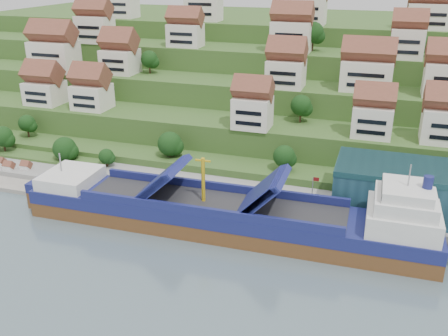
% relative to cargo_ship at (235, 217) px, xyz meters
% --- Properties ---
extents(ground, '(300.00, 300.00, 0.00)m').
position_rel_cargo_ship_xyz_m(ground, '(-4.13, -0.99, -3.44)').
color(ground, slate).
rests_on(ground, ground).
extents(quay, '(180.00, 14.00, 2.20)m').
position_rel_cargo_ship_xyz_m(quay, '(15.87, 14.01, -2.34)').
color(quay, gray).
rests_on(quay, ground).
extents(pebble_beach, '(45.00, 20.00, 1.00)m').
position_rel_cargo_ship_xyz_m(pebble_beach, '(-62.13, 11.01, -2.94)').
color(pebble_beach, gray).
rests_on(pebble_beach, ground).
extents(hillside, '(260.00, 128.00, 31.00)m').
position_rel_cargo_ship_xyz_m(hillside, '(-4.13, 102.56, 7.22)').
color(hillside, '#2D4C1E').
rests_on(hillside, ground).
extents(hillside_village, '(158.20, 62.77, 29.55)m').
position_rel_cargo_ship_xyz_m(hillside_village, '(-1.30, 60.85, 21.57)').
color(hillside_village, white).
rests_on(hillside_village, ground).
extents(hillside_trees, '(139.08, 62.54, 31.23)m').
position_rel_cargo_ship_xyz_m(hillside_trees, '(-11.79, 43.06, 12.83)').
color(hillside_trees, '#184015').
rests_on(hillside_trees, ground).
extents(flagpole, '(1.28, 0.16, 8.00)m').
position_rel_cargo_ship_xyz_m(flagpole, '(13.99, 9.01, 3.45)').
color(flagpole, gray).
rests_on(flagpole, quay).
extents(beach_huts, '(14.40, 3.70, 2.20)m').
position_rel_cargo_ship_xyz_m(beach_huts, '(-64.13, 9.76, -1.34)').
color(beach_huts, white).
rests_on(beach_huts, pebble_beach).
extents(cargo_ship, '(82.25, 14.22, 18.25)m').
position_rel_cargo_ship_xyz_m(cargo_ship, '(0.00, 0.00, 0.00)').
color(cargo_ship, brown).
rests_on(cargo_ship, ground).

